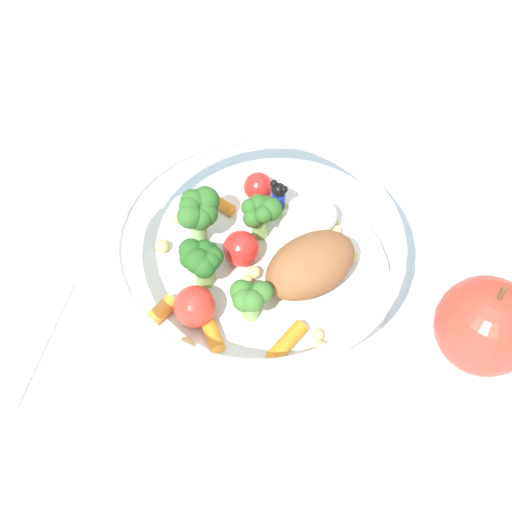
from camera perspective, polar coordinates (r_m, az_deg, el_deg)
ground_plane at (r=0.58m, az=0.60°, el=-1.51°), size 2.40×2.40×0.00m
food_container at (r=0.55m, az=0.28°, el=0.11°), size 0.22×0.22×0.06m
loose_apple at (r=0.54m, az=17.92°, el=-5.34°), size 0.07×0.07×0.09m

